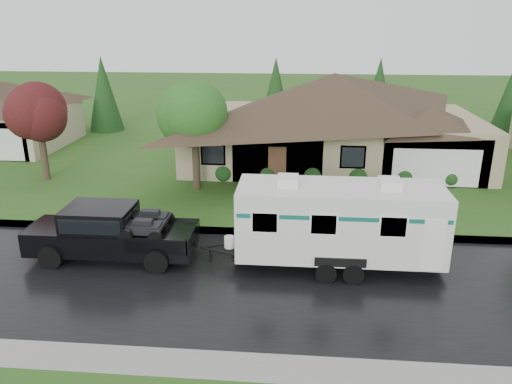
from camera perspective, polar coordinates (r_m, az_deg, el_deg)
ground at (r=19.85m, az=4.77°, el=-7.56°), size 140.00×140.00×0.00m
road at (r=18.08m, az=4.72°, el=-10.40°), size 140.00×8.00×0.01m
curb at (r=21.85m, az=4.82°, el=-4.74°), size 140.00×0.50×0.15m
lawn at (r=33.90m, az=4.98°, el=4.01°), size 140.00×26.00×0.15m
house_main at (r=32.10m, az=9.30°, el=9.41°), size 19.44×10.80×6.90m
tree_left_green at (r=26.38m, az=-7.08°, el=8.67°), size 3.49×3.49×5.78m
tree_red at (r=30.43m, az=-23.62°, el=8.02°), size 3.22×3.22×5.33m
shrub_row at (r=28.34m, az=9.01°, el=2.00°), size 13.60×1.00×1.00m
pickup_truck at (r=20.20m, az=-16.47°, el=-4.26°), size 6.40×2.43×2.13m
travel_trailer at (r=18.64m, az=9.50°, el=-3.25°), size 7.90×2.78×3.54m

